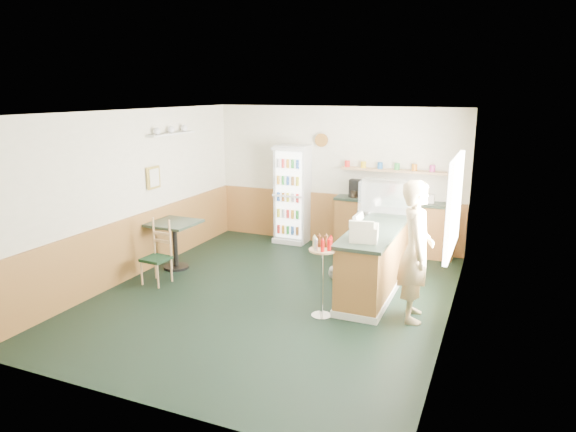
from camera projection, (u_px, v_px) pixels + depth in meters
The scene contains 13 objects.
ground at pixel (273, 295), 7.69m from camera, with size 6.00×6.00×0.00m, color black.
room_envelope at pixel (279, 186), 8.07m from camera, with size 5.04×6.02×2.72m.
service_counter at pixel (380, 256), 8.03m from camera, with size 0.68×3.01×1.01m.
back_counter at pixel (393, 224), 9.62m from camera, with size 2.24×0.42×1.69m.
drinks_fridge at pixel (292, 194), 10.22m from camera, with size 0.64×0.54×1.95m.
display_case at pixel (390, 198), 8.36m from camera, with size 0.97×0.51×0.55m.
cash_register at pixel (364, 233), 6.93m from camera, with size 0.36×0.38×0.21m, color beige.
shopkeeper at pixel (416, 251), 6.70m from camera, with size 0.63×0.45×1.89m, color tan.
condiment_stand at pixel (322, 265), 6.80m from camera, with size 0.36×0.36×1.11m.
newspaper_rack at pixel (358, 241), 8.09m from camera, with size 0.09×0.44×0.89m.
cafe_table at pixel (175, 236), 8.73m from camera, with size 0.77×0.77×0.82m.
cafe_chair at pixel (159, 250), 8.12m from camera, with size 0.40×0.40×1.02m.
dog_doorstop at pixel (335, 272), 8.31m from camera, with size 0.21×0.28×0.26m.
Camera 1 is at (3.00, -6.53, 2.98)m, focal length 32.00 mm.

